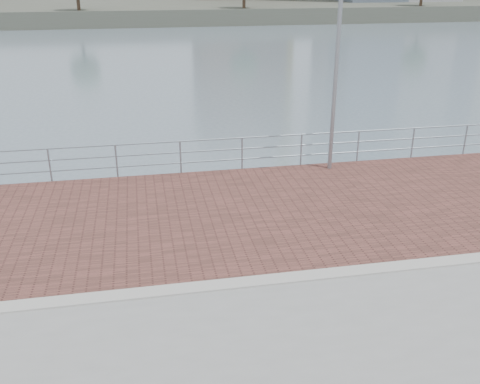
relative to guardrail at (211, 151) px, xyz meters
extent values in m
plane|color=slate|center=(0.00, -7.00, -2.69)|extent=(400.00, 400.00, 0.00)
cube|color=brown|center=(0.00, -3.40, -0.68)|extent=(40.00, 6.80, 0.02)
cube|color=#B7B5AD|center=(0.00, -7.00, -0.66)|extent=(40.00, 0.40, 0.06)
cube|color=#4C5142|center=(0.00, 115.50, -1.44)|extent=(320.00, 95.00, 2.50)
cylinder|color=#8C9EA8|center=(-5.13, 0.00, -0.14)|extent=(0.06, 0.06, 1.10)
cylinder|color=#8C9EA8|center=(-3.08, 0.00, -0.14)|extent=(0.06, 0.06, 1.10)
cylinder|color=#8C9EA8|center=(-1.03, 0.00, -0.14)|extent=(0.06, 0.06, 1.10)
cylinder|color=#8C9EA8|center=(1.03, 0.00, -0.14)|extent=(0.06, 0.06, 1.10)
cylinder|color=#8C9EA8|center=(3.08, 0.00, -0.14)|extent=(0.06, 0.06, 1.10)
cylinder|color=#8C9EA8|center=(5.13, 0.00, -0.14)|extent=(0.06, 0.06, 1.10)
cylinder|color=#8C9EA8|center=(7.18, 0.00, -0.14)|extent=(0.06, 0.06, 1.10)
cylinder|color=#8C9EA8|center=(9.24, 0.00, -0.14)|extent=(0.06, 0.06, 1.10)
cylinder|color=#8C9EA8|center=(0.00, 0.00, 0.41)|extent=(39.00, 0.05, 0.05)
cylinder|color=#8C9EA8|center=(0.00, 0.00, 0.03)|extent=(39.00, 0.05, 0.05)
cylinder|color=#8C9EA8|center=(0.00, 0.00, -0.33)|extent=(39.00, 0.05, 0.05)
cylinder|color=gray|center=(3.95, -0.50, 2.67)|extent=(0.13, 0.13, 6.72)
camera|label=1|loc=(-2.23, -16.63, 5.58)|focal=40.00mm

